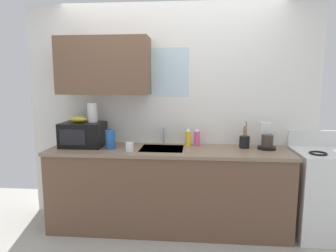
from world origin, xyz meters
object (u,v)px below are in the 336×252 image
(coffee_maker, at_px, (266,139))
(dish_soap_bottle_yellow, at_px, (188,138))
(dish_soap_bottle_pink, at_px, (197,138))
(microwave, at_px, (83,134))
(mug_white, at_px, (130,147))
(paper_towel_roll, at_px, (93,112))
(utensil_crock, at_px, (244,142))
(cereal_canister, at_px, (110,139))
(banana_bunch, at_px, (78,119))
(stove_range, at_px, (323,193))

(coffee_maker, relative_size, dish_soap_bottle_yellow, 1.38)
(coffee_maker, distance_m, dish_soap_bottle_pink, 0.75)
(microwave, distance_m, dish_soap_bottle_pink, 1.28)
(dish_soap_bottle_pink, distance_m, mug_white, 0.77)
(paper_towel_roll, xyz_separation_m, coffee_maker, (1.92, 0.01, -0.28))
(dish_soap_bottle_yellow, height_order, dish_soap_bottle_pink, same)
(dish_soap_bottle_yellow, bearing_deg, utensil_crock, -5.32)
(microwave, height_order, cereal_canister, microwave)
(cereal_canister, bearing_deg, mug_white, -21.38)
(cereal_canister, bearing_deg, coffee_maker, 5.39)
(banana_bunch, xyz_separation_m, cereal_canister, (0.39, -0.10, -0.20))
(dish_soap_bottle_yellow, relative_size, dish_soap_bottle_pink, 1.00)
(microwave, xyz_separation_m, dish_soap_bottle_pink, (1.27, 0.13, -0.04))
(stove_range, bearing_deg, banana_bunch, 178.99)
(cereal_canister, bearing_deg, banana_bunch, 165.62)
(dish_soap_bottle_pink, relative_size, cereal_canister, 0.98)
(dish_soap_bottle_yellow, bearing_deg, coffee_maker, -4.66)
(microwave, bearing_deg, coffee_maker, 1.70)
(microwave, distance_m, banana_bunch, 0.18)
(paper_towel_roll, bearing_deg, dish_soap_bottle_yellow, 4.13)
(banana_bunch, bearing_deg, stove_range, -1.01)
(paper_towel_roll, height_order, utensil_crock, paper_towel_roll)
(paper_towel_roll, distance_m, dish_soap_bottle_pink, 1.21)
(dish_soap_bottle_pink, distance_m, utensil_crock, 0.52)
(paper_towel_roll, distance_m, utensil_crock, 1.72)
(banana_bunch, height_order, dish_soap_bottle_yellow, banana_bunch)
(coffee_maker, xyz_separation_m, dish_soap_bottle_yellow, (-0.85, 0.07, -0.01))
(cereal_canister, relative_size, mug_white, 2.18)
(microwave, relative_size, cereal_canister, 2.22)
(microwave, relative_size, mug_white, 4.84)
(paper_towel_roll, xyz_separation_m, mug_white, (0.47, -0.24, -0.33))
(utensil_crock, bearing_deg, mug_white, -167.94)
(microwave, distance_m, dish_soap_bottle_yellow, 1.18)
(coffee_maker, bearing_deg, banana_bunch, -178.38)
(paper_towel_roll, relative_size, cereal_canister, 1.06)
(microwave, height_order, banana_bunch, banana_bunch)
(banana_bunch, distance_m, utensil_crock, 1.85)
(dish_soap_bottle_yellow, height_order, mug_white, dish_soap_bottle_yellow)
(banana_bunch, height_order, mug_white, banana_bunch)
(cereal_canister, bearing_deg, dish_soap_bottle_yellow, 15.32)
(mug_white, bearing_deg, coffee_maker, 9.74)
(coffee_maker, distance_m, mug_white, 1.47)
(microwave, bearing_deg, stove_range, -0.99)
(stove_range, distance_m, cereal_canister, 2.32)
(banana_bunch, distance_m, paper_towel_roll, 0.18)
(banana_bunch, relative_size, utensil_crock, 0.68)
(cereal_canister, bearing_deg, paper_towel_roll, 147.99)
(dish_soap_bottle_yellow, relative_size, mug_white, 2.14)
(dish_soap_bottle_pink, bearing_deg, dish_soap_bottle_yellow, -176.49)
(microwave, xyz_separation_m, banana_bunch, (-0.05, 0.00, 0.17))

